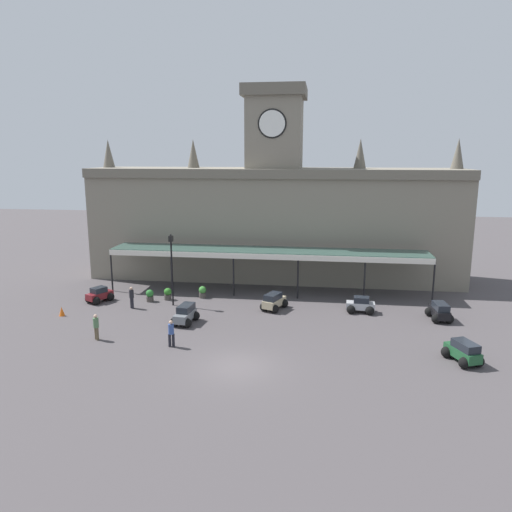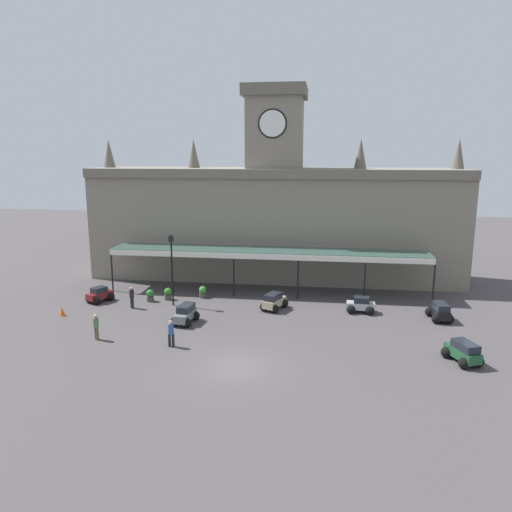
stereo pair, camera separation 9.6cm
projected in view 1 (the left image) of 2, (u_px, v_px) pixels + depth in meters
The scene contains 17 objects.
ground_plane at pixel (236, 367), 26.94m from camera, with size 140.00×140.00×0.00m, color #4A4547.
station_building at pixel (274, 216), 45.38m from camera, with size 33.71×6.62×17.29m.
entrance_canopy at pixel (267, 252), 40.48m from camera, with size 26.39×3.26×3.67m.
car_black_estate at pixel (439, 312), 34.40m from camera, with size 1.69×2.33×1.27m.
car_green_estate at pixel (463, 353), 27.40m from camera, with size 2.07×2.42×1.27m.
car_grey_estate at pixel (185, 315), 33.74m from camera, with size 1.70×2.33×1.27m.
car_beige_estate at pixel (274, 302), 36.71m from camera, with size 2.06×2.42×1.27m.
car_silver_sedan at pixel (361, 306), 36.02m from camera, with size 2.10×1.60×1.19m.
car_maroon_sedan at pixel (100, 296), 38.62m from camera, with size 2.05×2.24×1.19m.
pedestrian_crossing_forecourt at pixel (132, 297), 36.90m from camera, with size 0.34×0.34×1.67m.
pedestrian_near_entrance at pixel (171, 332), 29.54m from camera, with size 0.38×0.34×1.67m.
pedestrian_beside_cars at pixel (96, 326), 30.64m from camera, with size 0.34×0.34×1.67m.
victorian_lamppost at pixel (172, 262), 37.11m from camera, with size 0.30×0.30×5.57m.
traffic_cone at pixel (62, 311), 35.30m from camera, with size 0.40×0.40×0.68m, color orange.
planter_by_canopy at pixel (168, 294), 39.14m from camera, with size 0.60×0.60×0.96m.
planter_near_kerb at pixel (150, 295), 38.69m from camera, with size 0.60×0.60×0.96m.
planter_forecourt_centre at pixel (203, 292), 39.68m from camera, with size 0.60×0.60×0.96m.
Camera 1 is at (4.53, -24.71, 11.52)m, focal length 34.35 mm.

